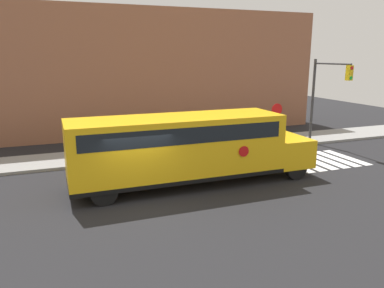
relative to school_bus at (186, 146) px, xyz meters
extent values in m
plane|color=black|center=(-2.26, -1.01, -1.69)|extent=(60.00, 60.00, 0.00)
cube|color=gray|center=(-2.26, 5.49, -1.61)|extent=(44.00, 3.00, 0.15)
cube|color=#935B42|center=(-2.26, 11.99, 2.52)|extent=(32.00, 4.00, 8.42)
cube|color=white|center=(6.05, 0.99, -1.69)|extent=(0.50, 3.20, 0.01)
cube|color=white|center=(6.75, 0.99, -1.69)|extent=(0.50, 3.20, 0.01)
cube|color=white|center=(7.45, 0.99, -1.69)|extent=(0.50, 3.20, 0.01)
cube|color=white|center=(8.15, 0.99, -1.69)|extent=(0.50, 3.20, 0.01)
cube|color=white|center=(8.85, 0.99, -1.69)|extent=(0.50, 3.20, 0.01)
cube|color=white|center=(9.55, 0.99, -1.69)|extent=(0.50, 3.20, 0.01)
cube|color=yellow|center=(-0.37, 0.00, 0.00)|extent=(8.78, 2.50, 2.47)
cube|color=yellow|center=(4.86, 0.00, -0.61)|extent=(1.70, 2.50, 1.25)
cube|color=black|center=(-0.37, 0.00, -1.16)|extent=(8.78, 2.54, 0.16)
cube|color=black|center=(-0.37, 0.00, 0.68)|extent=(8.07, 2.53, 0.64)
cylinder|color=red|center=(2.04, -1.29, -0.13)|extent=(0.44, 0.02, 0.44)
cylinder|color=black|center=(4.78, 1.08, -1.19)|extent=(1.00, 0.30, 1.00)
cylinder|color=black|center=(4.78, -1.08, -1.19)|extent=(1.00, 0.30, 1.00)
cylinder|color=black|center=(-3.56, 1.08, -1.19)|extent=(1.00, 0.30, 1.00)
cylinder|color=black|center=(-3.56, -1.08, -1.19)|extent=(1.00, 0.30, 1.00)
cylinder|color=#38383A|center=(7.55, 4.85, -0.58)|extent=(0.07, 0.07, 2.22)
cylinder|color=red|center=(7.55, 4.80, 0.50)|extent=(0.72, 0.03, 0.72)
cylinder|color=#38383A|center=(9.92, 4.56, 0.88)|extent=(0.16, 0.16, 5.14)
cylinder|color=#38383A|center=(9.92, 3.10, 3.20)|extent=(0.10, 2.92, 0.10)
cube|color=yellow|center=(9.92, 1.74, 2.75)|extent=(0.28, 0.28, 0.80)
cylinder|color=red|center=(9.92, 1.59, 3.01)|extent=(0.18, 0.02, 0.18)
cylinder|color=#EAB214|center=(9.92, 1.59, 2.75)|extent=(0.18, 0.02, 0.18)
cylinder|color=green|center=(9.92, 1.59, 2.49)|extent=(0.18, 0.02, 0.18)
camera|label=1|loc=(-5.11, -14.21, 3.65)|focal=35.00mm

